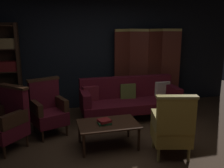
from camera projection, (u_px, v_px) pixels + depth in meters
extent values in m
plane|color=#3D2819|center=(124.00, 152.00, 4.19)|extent=(10.00, 10.00, 0.00)
cube|color=black|center=(95.00, 50.00, 6.16)|extent=(7.20, 0.10, 2.80)
cube|color=#5B2319|center=(122.00, 69.00, 6.22)|extent=(0.43, 0.21, 1.90)
cube|color=tan|center=(123.00, 30.00, 6.00)|extent=(0.44, 0.22, 0.06)
cube|color=#5B2319|center=(139.00, 68.00, 6.30)|extent=(0.42, 0.25, 1.90)
cube|color=tan|center=(139.00, 30.00, 6.08)|extent=(0.42, 0.26, 0.06)
cube|color=#5B2319|center=(155.00, 68.00, 6.38)|extent=(0.44, 0.20, 1.90)
cube|color=tan|center=(156.00, 30.00, 6.16)|extent=(0.44, 0.21, 0.06)
cube|color=#5B2319|center=(170.00, 67.00, 6.46)|extent=(0.43, 0.23, 1.90)
cube|color=tan|center=(172.00, 30.00, 6.25)|extent=(0.43, 0.24, 0.06)
cube|color=#382114|center=(19.00, 71.00, 5.58)|extent=(0.06, 0.32, 2.05)
cube|color=#382114|center=(0.00, 70.00, 5.62)|extent=(0.90, 0.02, 2.05)
cube|color=#382114|center=(3.00, 114.00, 5.71)|extent=(0.86, 0.30, 0.02)
cube|color=#382114|center=(1.00, 93.00, 5.59)|extent=(0.86, 0.30, 0.02)
cube|color=#1E4C28|center=(0.00, 90.00, 5.55)|extent=(0.78, 0.22, 0.16)
cylinder|color=#382114|center=(89.00, 124.00, 5.05)|extent=(0.07, 0.07, 0.22)
cylinder|color=#382114|center=(177.00, 115.00, 5.51)|extent=(0.07, 0.07, 0.22)
cylinder|color=#382114|center=(85.00, 113.00, 5.62)|extent=(0.07, 0.07, 0.22)
cylinder|color=#382114|center=(164.00, 106.00, 6.08)|extent=(0.07, 0.07, 0.22)
cube|color=#4C0F19|center=(130.00, 105.00, 5.52)|extent=(2.10, 0.76, 0.20)
cube|color=#4C0F19|center=(126.00, 87.00, 5.73)|extent=(2.10, 0.18, 0.46)
cube|color=#4C0F19|center=(85.00, 98.00, 5.23)|extent=(0.16, 0.68, 0.26)
cube|color=#4C0F19|center=(172.00, 92.00, 5.70)|extent=(0.16, 0.68, 0.26)
cube|color=maroon|center=(91.00, 94.00, 5.44)|extent=(0.36, 0.19, 0.35)
cube|color=#4C5123|center=(128.00, 91.00, 5.65)|extent=(0.35, 0.16, 0.35)
cube|color=beige|center=(162.00, 89.00, 5.85)|extent=(0.36, 0.19, 0.34)
cylinder|color=#382114|center=(84.00, 146.00, 3.96)|extent=(0.04, 0.04, 0.39)
cylinder|color=#382114|center=(139.00, 139.00, 4.18)|extent=(0.04, 0.04, 0.39)
cylinder|color=#382114|center=(79.00, 132.00, 4.47)|extent=(0.04, 0.04, 0.39)
cylinder|color=#382114|center=(129.00, 127.00, 4.69)|extent=(0.04, 0.04, 0.39)
cube|color=#382114|center=(108.00, 124.00, 4.28)|extent=(1.00, 0.64, 0.03)
cylinder|color=tan|center=(180.00, 141.00, 4.32)|extent=(0.04, 0.04, 0.22)
cylinder|color=tan|center=(153.00, 141.00, 4.32)|extent=(0.04, 0.04, 0.22)
cylinder|color=tan|center=(189.00, 155.00, 3.88)|extent=(0.04, 0.04, 0.22)
cylinder|color=tan|center=(158.00, 155.00, 3.87)|extent=(0.04, 0.04, 0.22)
cube|color=#B79338|center=(171.00, 134.00, 4.04)|extent=(0.68, 0.68, 0.24)
cube|color=#B79338|center=(176.00, 116.00, 3.73)|extent=(0.57, 0.25, 0.54)
cube|color=tan|center=(177.00, 97.00, 3.66)|extent=(0.61, 0.27, 0.04)
cube|color=tan|center=(187.00, 120.00, 3.99)|extent=(0.21, 0.51, 0.22)
cube|color=tan|center=(156.00, 121.00, 3.98)|extent=(0.21, 0.51, 0.22)
cylinder|color=#382114|center=(43.00, 136.00, 4.50)|extent=(0.04, 0.04, 0.22)
cylinder|color=#382114|center=(67.00, 130.00, 4.75)|extent=(0.04, 0.04, 0.22)
cylinder|color=#382114|center=(34.00, 128.00, 4.87)|extent=(0.04, 0.04, 0.22)
cylinder|color=#382114|center=(57.00, 122.00, 5.12)|extent=(0.04, 0.04, 0.22)
cube|color=#4C0F19|center=(50.00, 117.00, 4.75)|extent=(0.72, 0.72, 0.24)
cube|color=#4C0F19|center=(44.00, 94.00, 4.84)|extent=(0.57, 0.31, 0.54)
cube|color=#382114|center=(43.00, 79.00, 4.78)|extent=(0.61, 0.33, 0.04)
cube|color=#382114|center=(36.00, 108.00, 4.57)|extent=(0.26, 0.50, 0.22)
cube|color=#382114|center=(61.00, 103.00, 4.83)|extent=(0.26, 0.50, 0.22)
cylinder|color=#382114|center=(4.00, 152.00, 3.95)|extent=(0.04, 0.04, 0.22)
cylinder|color=#382114|center=(9.00, 135.00, 4.56)|extent=(0.04, 0.04, 0.22)
cylinder|color=#382114|center=(27.00, 140.00, 4.34)|extent=(0.04, 0.04, 0.22)
cube|color=#4C0F19|center=(5.00, 130.00, 4.20)|extent=(0.79, 0.79, 0.24)
cube|color=#4C0F19|center=(14.00, 103.00, 4.31)|extent=(0.49, 0.47, 0.54)
cube|color=#382114|center=(13.00, 87.00, 4.24)|extent=(0.53, 0.51, 0.04)
cube|color=#382114|center=(14.00, 119.00, 4.03)|extent=(0.41, 0.43, 0.22)
cube|color=#1E4C28|center=(104.00, 123.00, 4.24)|extent=(0.22, 0.19, 0.04)
cube|color=maroon|center=(104.00, 121.00, 4.23)|extent=(0.24, 0.23, 0.04)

